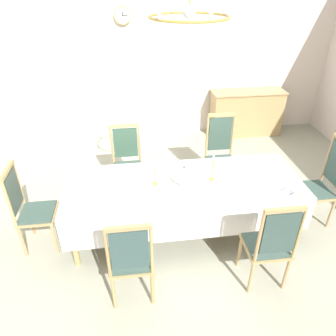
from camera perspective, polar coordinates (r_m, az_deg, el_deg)
name	(u,v)px	position (r m, az deg, el deg)	size (l,w,h in m)	color
ground	(184,236)	(4.18, 2.82, -12.19)	(6.79, 6.19, 0.04)	#979B88
back_wall	(157,52)	(6.24, -2.03, 20.16)	(6.79, 0.08, 3.23)	silver
dining_table	(184,187)	(3.80, 2.83, -3.48)	(2.79, 1.01, 0.75)	tan
tablecloth	(183,190)	(3.83, 2.81, -4.03)	(2.81, 1.03, 0.44)	white
chair_south_a	(131,258)	(3.16, -6.73, -15.89)	(0.44, 0.42, 1.07)	#AA7F55
chair_north_a	(127,162)	(4.59, -7.43, 1.14)	(0.44, 0.42, 1.08)	tan
chair_south_b	(270,244)	(3.41, 17.93, -12.85)	(0.44, 0.42, 1.12)	tan
chair_north_b	(221,153)	(4.77, 9.49, 2.60)	(0.44, 0.42, 1.18)	tan
chair_head_west	(30,208)	(4.02, -23.63, -6.56)	(0.42, 0.44, 1.10)	tan
chair_head_east	(322,182)	(4.50, 26.11, -2.35)	(0.42, 0.44, 1.19)	#AC8155
soup_tureen	(184,175)	(3.70, 2.83, -1.19)	(0.28, 0.28, 0.22)	white
candlestick_west	(155,176)	(3.65, -2.35, -1.37)	(0.07, 0.07, 0.31)	gold
candlestick_east	(213,169)	(3.75, 8.05, -0.24)	(0.07, 0.07, 0.37)	gold
bowl_near_left	(235,162)	(4.19, 11.94, 1.02)	(0.19, 0.19, 0.04)	white
bowl_near_right	(287,193)	(3.78, 20.69, -4.19)	(0.17, 0.17, 0.04)	white
bowl_far_left	(104,209)	(3.39, -11.54, -7.20)	(0.17, 0.17, 0.04)	white
spoon_primary	(243,162)	(4.26, 13.37, 1.10)	(0.03, 0.18, 0.01)	gold
spoon_secondary	(295,192)	(3.87, 21.96, -4.04)	(0.05, 0.18, 0.01)	gold
sideboard	(246,113)	(6.68, 13.87, 9.63)	(1.44, 0.48, 0.90)	tan
mounted_clock	(122,15)	(6.04, -8.22, 25.61)	(0.29, 0.06, 0.29)	#D1B251
chandelier	(189,16)	(3.12, 3.82, 25.73)	(0.74, 0.74, 0.66)	gold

